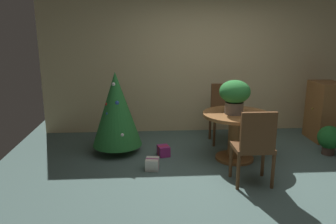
{
  "coord_description": "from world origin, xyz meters",
  "views": [
    {
      "loc": [
        -1.08,
        -3.95,
        1.92
      ],
      "look_at": [
        -0.79,
        0.36,
        0.83
      ],
      "focal_mm": 35.11,
      "sensor_mm": 36.0,
      "label": 1
    }
  ],
  "objects_px": {
    "round_dining_table": "(236,129)",
    "gift_box_cream": "(152,164)",
    "flower_vase": "(235,94)",
    "wooden_chair_far": "(223,110)",
    "wooden_chair_near": "(255,144)",
    "wooden_cabinet": "(324,111)",
    "holiday_tree": "(116,109)",
    "gift_box_purple": "(164,151)",
    "potted_plant": "(329,138)"
  },
  "relations": [
    {
      "from": "gift_box_cream",
      "to": "potted_plant",
      "type": "bearing_deg",
      "value": 8.03
    },
    {
      "from": "wooden_chair_near",
      "to": "round_dining_table",
      "type": "bearing_deg",
      "value": 90.0
    },
    {
      "from": "wooden_chair_far",
      "to": "gift_box_cream",
      "type": "bearing_deg",
      "value": -137.58
    },
    {
      "from": "wooden_chair_far",
      "to": "gift_box_purple",
      "type": "bearing_deg",
      "value": -149.2
    },
    {
      "from": "holiday_tree",
      "to": "gift_box_cream",
      "type": "xyz_separation_m",
      "value": [
        0.54,
        -0.71,
        -0.63
      ]
    },
    {
      "from": "wooden_chair_near",
      "to": "potted_plant",
      "type": "bearing_deg",
      "value": 32.03
    },
    {
      "from": "wooden_chair_near",
      "to": "wooden_cabinet",
      "type": "height_order",
      "value": "wooden_cabinet"
    },
    {
      "from": "flower_vase",
      "to": "holiday_tree",
      "type": "height_order",
      "value": "holiday_tree"
    },
    {
      "from": "flower_vase",
      "to": "holiday_tree",
      "type": "relative_size",
      "value": 0.38
    },
    {
      "from": "holiday_tree",
      "to": "gift_box_purple",
      "type": "xyz_separation_m",
      "value": [
        0.73,
        -0.2,
        -0.63
      ]
    },
    {
      "from": "gift_box_cream",
      "to": "wooden_cabinet",
      "type": "height_order",
      "value": "wooden_cabinet"
    },
    {
      "from": "gift_box_cream",
      "to": "potted_plant",
      "type": "distance_m",
      "value": 2.82
    },
    {
      "from": "flower_vase",
      "to": "potted_plant",
      "type": "bearing_deg",
      "value": 4.29
    },
    {
      "from": "wooden_cabinet",
      "to": "flower_vase",
      "type": "bearing_deg",
      "value": -155.72
    },
    {
      "from": "round_dining_table",
      "to": "gift_box_cream",
      "type": "height_order",
      "value": "round_dining_table"
    },
    {
      "from": "flower_vase",
      "to": "gift_box_cream",
      "type": "relative_size",
      "value": 2.25
    },
    {
      "from": "wooden_chair_near",
      "to": "wooden_cabinet",
      "type": "relative_size",
      "value": 0.95
    },
    {
      "from": "wooden_chair_near",
      "to": "gift_box_cream",
      "type": "distance_m",
      "value": 1.46
    },
    {
      "from": "wooden_chair_far",
      "to": "gift_box_cream",
      "type": "xyz_separation_m",
      "value": [
        -1.26,
        -1.15,
        -0.48
      ]
    },
    {
      "from": "gift_box_cream",
      "to": "potted_plant",
      "type": "relative_size",
      "value": 0.48
    },
    {
      "from": "wooden_chair_near",
      "to": "gift_box_purple",
      "type": "relative_size",
      "value": 4.15
    },
    {
      "from": "round_dining_table",
      "to": "flower_vase",
      "type": "height_order",
      "value": "flower_vase"
    },
    {
      "from": "holiday_tree",
      "to": "gift_box_purple",
      "type": "bearing_deg",
      "value": -15.28
    },
    {
      "from": "wooden_chair_near",
      "to": "wooden_cabinet",
      "type": "bearing_deg",
      "value": 42.82
    },
    {
      "from": "flower_vase",
      "to": "gift_box_purple",
      "type": "xyz_separation_m",
      "value": [
        -1.02,
        0.24,
        -0.93
      ]
    },
    {
      "from": "round_dining_table",
      "to": "potted_plant",
      "type": "distance_m",
      "value": 1.55
    },
    {
      "from": "flower_vase",
      "to": "wooden_chair_far",
      "type": "bearing_deg",
      "value": 86.8
    },
    {
      "from": "wooden_chair_near",
      "to": "holiday_tree",
      "type": "xyz_separation_m",
      "value": [
        -1.8,
        1.27,
        0.16
      ]
    },
    {
      "from": "potted_plant",
      "to": "wooden_chair_near",
      "type": "bearing_deg",
      "value": -147.97
    },
    {
      "from": "holiday_tree",
      "to": "flower_vase",
      "type": "bearing_deg",
      "value": -13.93
    },
    {
      "from": "flower_vase",
      "to": "gift_box_purple",
      "type": "height_order",
      "value": "flower_vase"
    },
    {
      "from": "wooden_chair_near",
      "to": "wooden_chair_far",
      "type": "relative_size",
      "value": 0.97
    },
    {
      "from": "gift_box_cream",
      "to": "wooden_cabinet",
      "type": "distance_m",
      "value": 3.29
    },
    {
      "from": "holiday_tree",
      "to": "wooden_cabinet",
      "type": "height_order",
      "value": "holiday_tree"
    },
    {
      "from": "holiday_tree",
      "to": "gift_box_cream",
      "type": "relative_size",
      "value": 5.88
    },
    {
      "from": "gift_box_cream",
      "to": "gift_box_purple",
      "type": "relative_size",
      "value": 0.93
    },
    {
      "from": "wooden_chair_near",
      "to": "wooden_chair_far",
      "type": "distance_m",
      "value": 1.71
    },
    {
      "from": "potted_plant",
      "to": "holiday_tree",
      "type": "bearing_deg",
      "value": 174.59
    },
    {
      "from": "wooden_chair_far",
      "to": "gift_box_cream",
      "type": "relative_size",
      "value": 4.57
    },
    {
      "from": "gift_box_purple",
      "to": "wooden_cabinet",
      "type": "xyz_separation_m",
      "value": [
        2.88,
        0.6,
        0.44
      ]
    },
    {
      "from": "wooden_chair_near",
      "to": "wooden_chair_far",
      "type": "xyz_separation_m",
      "value": [
        0.0,
        1.71,
        0.01
      ]
    },
    {
      "from": "wooden_chair_far",
      "to": "holiday_tree",
      "type": "relative_size",
      "value": 0.78
    },
    {
      "from": "round_dining_table",
      "to": "wooden_chair_near",
      "type": "relative_size",
      "value": 1.02
    },
    {
      "from": "gift_box_cream",
      "to": "gift_box_purple",
      "type": "distance_m",
      "value": 0.54
    },
    {
      "from": "wooden_chair_far",
      "to": "potted_plant",
      "type": "distance_m",
      "value": 1.73
    },
    {
      "from": "flower_vase",
      "to": "potted_plant",
      "type": "height_order",
      "value": "flower_vase"
    },
    {
      "from": "wooden_chair_near",
      "to": "gift_box_purple",
      "type": "xyz_separation_m",
      "value": [
        -1.07,
        1.07,
        -0.48
      ]
    },
    {
      "from": "flower_vase",
      "to": "wooden_chair_near",
      "type": "xyz_separation_m",
      "value": [
        0.05,
        -0.84,
        -0.46
      ]
    },
    {
      "from": "round_dining_table",
      "to": "wooden_chair_far",
      "type": "distance_m",
      "value": 0.85
    },
    {
      "from": "wooden_chair_far",
      "to": "gift_box_cream",
      "type": "height_order",
      "value": "wooden_chair_far"
    }
  ]
}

